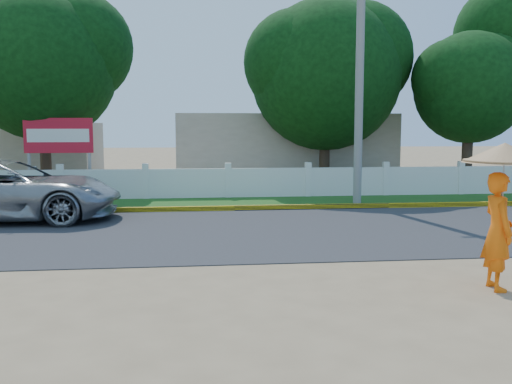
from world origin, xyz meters
TOP-DOWN VIEW (x-y plane):
  - ground at (0.00, 0.00)m, footprint 120.00×120.00m
  - road at (0.00, 4.50)m, footprint 60.00×7.00m
  - grass_verge at (0.00, 9.75)m, footprint 60.00×3.50m
  - curb at (0.00, 8.05)m, footprint 40.00×0.18m
  - fence at (0.00, 11.20)m, footprint 40.00×0.10m
  - building_near at (3.00, 18.00)m, footprint 10.00×6.00m
  - building_far at (-10.00, 19.00)m, footprint 8.00×5.00m
  - utility_pole at (4.29, 9.14)m, footprint 0.28×0.28m
  - vehicle at (-6.49, 6.88)m, footprint 6.23×2.93m
  - monk_with_parasol at (3.65, -1.06)m, footprint 1.32×1.32m
  - billboard at (-6.25, 12.30)m, footprint 2.50×0.13m
  - tree_row at (2.37, 14.03)m, footprint 35.03×7.71m

SIDE VIEW (x-z plane):
  - ground at x=0.00m, z-range 0.00..0.00m
  - road at x=0.00m, z-range 0.00..0.02m
  - grass_verge at x=0.00m, z-range 0.00..0.03m
  - curb at x=0.00m, z-range 0.00..0.16m
  - fence at x=0.00m, z-range 0.00..1.10m
  - vehicle at x=-6.49m, z-range 0.00..1.72m
  - building_far at x=-10.00m, z-range 0.00..2.80m
  - monk_with_parasol at x=3.65m, z-range 0.36..2.77m
  - building_near at x=3.00m, z-range 0.00..3.20m
  - billboard at x=-6.25m, z-range 0.67..3.62m
  - utility_pole at x=4.29m, z-range 0.00..8.91m
  - tree_row at x=2.37m, z-range 0.37..9.79m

